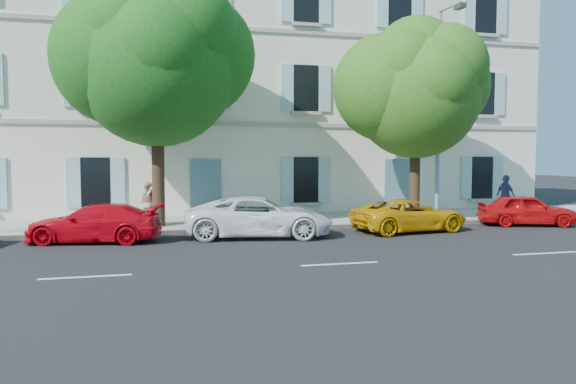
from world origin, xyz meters
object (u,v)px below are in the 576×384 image
object	(u,v)px
street_lamp	(441,102)
pedestrian_b	(149,203)
car_yellow_supercar	(410,215)
car_red_coupe	(94,223)
pedestrian_c	(506,195)
car_white_coupe	(259,217)
car_red_hatchback	(526,210)
tree_right	(416,95)
tree_left	(157,67)
pedestrian_a	(155,201)

from	to	relation	value
street_lamp	pedestrian_b	distance (m)	11.84
street_lamp	pedestrian_b	bearing A→B (deg)	174.64
street_lamp	car_yellow_supercar	bearing A→B (deg)	-139.06
car_red_coupe	pedestrian_c	distance (m)	16.37
car_yellow_supercar	pedestrian_b	size ratio (longest dim) A/B	2.63
car_white_coupe	pedestrian_c	xyz separation A→B (m)	(11.04, 2.42, 0.34)
car_red_hatchback	tree_right	distance (m)	6.10
car_yellow_supercar	pedestrian_b	distance (m)	9.41
car_red_coupe	car_yellow_supercar	size ratio (longest dim) A/B	1.00
car_white_coupe	tree_left	world-z (taller)	tree_left
car_yellow_supercar	tree_right	bearing A→B (deg)	-39.63
tree_right	car_red_hatchback	bearing A→B (deg)	-21.78
tree_right	street_lamp	xyz separation A→B (m)	(1.04, -0.03, -0.23)
tree_left	tree_right	world-z (taller)	tree_left
car_red_coupe	tree_right	distance (m)	12.69
tree_left	pedestrian_c	distance (m)	15.00
tree_right	pedestrian_a	bearing A→B (deg)	174.59
car_yellow_supercar	tree_right	distance (m)	5.00
car_red_hatchback	pedestrian_c	xyz separation A→B (m)	(0.54, 2.04, 0.40)
pedestrian_a	pedestrian_b	world-z (taller)	pedestrian_a
car_red_coupe	tree_left	bearing A→B (deg)	151.56
car_yellow_supercar	pedestrian_a	xyz separation A→B (m)	(-8.71, 2.90, 0.45)
car_red_coupe	car_red_hatchback	size ratio (longest dim) A/B	1.17
tree_left	pedestrian_b	size ratio (longest dim) A/B	5.60
car_white_coupe	pedestrian_b	distance (m)	4.60
car_red_hatchback	car_red_coupe	bearing A→B (deg)	109.26
car_red_coupe	street_lamp	xyz separation A→B (m)	(12.81, 1.70, 4.18)
street_lamp	car_red_hatchback	bearing A→B (deg)	-28.08
tree_left	car_red_hatchback	bearing A→B (deg)	-8.91
car_red_coupe	car_red_hatchback	xyz separation A→B (m)	(15.68, 0.17, 0.00)
car_white_coupe	street_lamp	bearing A→B (deg)	-65.69
car_yellow_supercar	tree_right	size ratio (longest dim) A/B	0.54
car_yellow_supercar	pedestrian_a	bearing A→B (deg)	63.00
car_yellow_supercar	street_lamp	bearing A→B (deg)	-57.63
car_red_hatchback	tree_right	bearing A→B (deg)	86.85
car_white_coupe	street_lamp	world-z (taller)	street_lamp
car_white_coupe	car_red_coupe	bearing A→B (deg)	97.95
car_white_coupe	street_lamp	xyz separation A→B (m)	(7.64, 1.91, 4.11)
car_yellow_supercar	car_white_coupe	bearing A→B (deg)	81.17
tree_right	street_lamp	distance (m)	1.07
tree_left	car_white_coupe	bearing A→B (deg)	-38.53
car_red_coupe	tree_right	xyz separation A→B (m)	(11.77, 1.73, 4.41)
street_lamp	pedestrian_a	distance (m)	11.61
car_red_coupe	car_white_coupe	world-z (taller)	car_white_coupe
car_white_coupe	tree_left	size ratio (longest dim) A/B	0.55
car_red_hatchback	pedestrian_b	size ratio (longest dim) A/B	2.25
street_lamp	pedestrian_a	xyz separation A→B (m)	(-10.94, 0.97, -3.76)
car_red_coupe	pedestrian_b	bearing A→B (deg)	161.37
car_white_coupe	tree_left	xyz separation A→B (m)	(-3.17, 2.52, 5.14)
car_white_coupe	car_yellow_supercar	size ratio (longest dim) A/B	1.17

